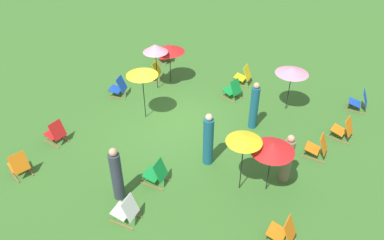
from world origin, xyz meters
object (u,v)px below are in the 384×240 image
(umbrella_3, at_px, (273,147))
(umbrella_4, at_px, (155,48))
(umbrella_2, at_px, (292,71))
(deckchair_7, at_px, (283,232))
(deckchair_12, at_px, (233,90))
(deckchair_3, at_px, (156,173))
(deckchair_1, at_px, (19,165))
(umbrella_1, at_px, (244,139))
(person_1, at_px, (287,160))
(umbrella_0, at_px, (170,49))
(deckchair_6, at_px, (244,76))
(deckchair_9, at_px, (154,72))
(person_3, at_px, (254,107))
(deckchair_11, at_px, (119,88))
(person_0, at_px, (117,175))
(deckchair_5, at_px, (56,133))
(umbrella_5, at_px, (142,72))
(deckchair_4, at_px, (360,101))
(deckchair_2, at_px, (126,210))
(deckchair_0, at_px, (318,147))
(deckchair_8, at_px, (344,129))

(umbrella_3, height_order, umbrella_4, umbrella_4)
(umbrella_4, bearing_deg, umbrella_2, 104.44)
(deckchair_7, height_order, deckchair_12, same)
(deckchair_3, bearing_deg, deckchair_12, 174.57)
(deckchair_1, distance_m, umbrella_3, 7.48)
(umbrella_1, relative_size, person_1, 1.17)
(umbrella_0, bearing_deg, umbrella_3, 57.57)
(person_1, bearing_deg, deckchair_6, 15.10)
(deckchair_9, bearing_deg, person_3, 64.63)
(deckchair_3, relative_size, person_1, 0.50)
(umbrella_0, relative_size, umbrella_3, 0.96)
(deckchair_11, bearing_deg, person_0, 23.47)
(deckchair_5, relative_size, deckchair_7, 1.00)
(deckchair_1, xyz_separation_m, umbrella_5, (-4.41, 1.36, 1.48))
(deckchair_9, xyz_separation_m, umbrella_0, (-0.25, 0.69, 1.15))
(deckchair_6, bearing_deg, umbrella_4, -57.79)
(umbrella_1, bearing_deg, deckchair_6, -155.70)
(deckchair_4, relative_size, deckchair_7, 1.00)
(deckchair_2, xyz_separation_m, deckchair_4, (-8.73, 4.08, 0.00))
(deckchair_0, xyz_separation_m, person_3, (-0.39, -2.42, 0.49))
(deckchair_11, distance_m, umbrella_0, 2.58)
(deckchair_1, relative_size, umbrella_5, 0.44)
(deckchair_11, bearing_deg, deckchair_8, 85.52)
(deckchair_4, relative_size, person_1, 0.50)
(deckchair_2, xyz_separation_m, deckchair_6, (-8.22, -0.49, 0.00))
(deckchair_6, relative_size, person_0, 0.47)
(deckchair_8, distance_m, deckchair_11, 8.51)
(deckchair_3, relative_size, person_3, 0.46)
(deckchair_6, bearing_deg, deckchair_5, -33.05)
(deckchair_8, relative_size, umbrella_1, 0.43)
(deckchair_2, height_order, umbrella_5, umbrella_5)
(deckchair_2, bearing_deg, deckchair_3, 178.14)
(umbrella_4, bearing_deg, deckchair_11, -36.20)
(deckchair_12, distance_m, umbrella_1, 5.16)
(deckchair_0, bearing_deg, person_0, -46.75)
(deckchair_4, bearing_deg, umbrella_1, -26.06)
(deckchair_8, bearing_deg, deckchair_11, -72.45)
(deckchair_5, bearing_deg, deckchair_0, 118.48)
(deckchair_7, bearing_deg, deckchair_2, -69.36)
(umbrella_2, bearing_deg, deckchair_8, 71.92)
(deckchair_1, relative_size, umbrella_1, 0.44)
(deckchair_2, height_order, deckchair_9, same)
(deckchair_3, relative_size, deckchair_6, 1.00)
(deckchair_4, relative_size, umbrella_5, 0.42)
(deckchair_3, distance_m, deckchair_6, 6.69)
(deckchair_5, relative_size, deckchair_12, 0.98)
(deckchair_11, bearing_deg, deckchair_6, 115.08)
(deckchair_0, relative_size, deckchair_9, 0.97)
(deckchair_3, height_order, umbrella_0, umbrella_0)
(deckchair_2, xyz_separation_m, umbrella_5, (-4.09, -2.51, 1.48))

